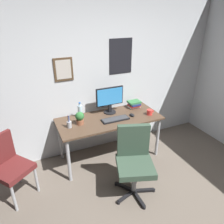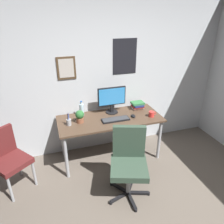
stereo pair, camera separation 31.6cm
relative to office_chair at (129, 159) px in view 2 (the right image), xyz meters
The scene contains 12 objects.
wall_back 1.45m from the office_chair, 90.56° to the left, with size 4.40×0.10×2.60m.
desk 0.81m from the office_chair, 90.08° to the left, with size 1.62×0.69×0.73m.
office_chair is the anchor object (origin of this frame).
side_chair 1.61m from the office_chair, 158.78° to the left, with size 0.59×0.59×0.88m.
monitor 1.09m from the office_chair, 84.95° to the left, with size 0.46×0.20×0.43m.
keyboard 0.74m from the office_chair, 85.26° to the left, with size 0.43×0.15×0.03m.
computer_mouse 0.84m from the office_chair, 63.61° to the left, with size 0.06×0.11×0.04m.
water_bottle 1.14m from the office_chair, 111.56° to the left, with size 0.07×0.07×0.25m.
coffee_mug_near 0.95m from the office_chair, 45.48° to the left, with size 0.13×0.09×0.09m.
potted_plant 0.99m from the office_chair, 120.33° to the left, with size 0.13×0.13×0.19m.
pen_cup 1.04m from the office_chair, 129.91° to the left, with size 0.07×0.07×0.20m.
book_stack_left 1.18m from the office_chair, 60.97° to the left, with size 0.21×0.18×0.12m.
Camera 2 is at (-0.86, -1.09, 2.25)m, focal length 33.87 mm.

